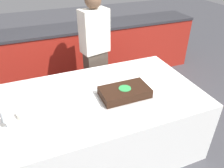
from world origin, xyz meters
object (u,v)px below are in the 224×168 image
at_px(cake, 125,92).
at_px(plate_stack, 28,112).
at_px(wine_glass, 4,117).
at_px(person_cutting_cake, 95,53).

height_order(cake, plate_stack, cake).
distance_m(cake, wine_glass, 1.07).
bearing_deg(wine_glass, cake, 2.92).
height_order(cake, wine_glass, wine_glass).
relative_size(wine_glass, person_cutting_cake, 0.12).
bearing_deg(plate_stack, person_cutting_cake, 43.40).
distance_m(wine_glass, person_cutting_cake, 1.44).
distance_m(plate_stack, wine_glass, 0.22).
bearing_deg(cake, plate_stack, 176.18).
bearing_deg(wine_glass, plate_stack, 34.47).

